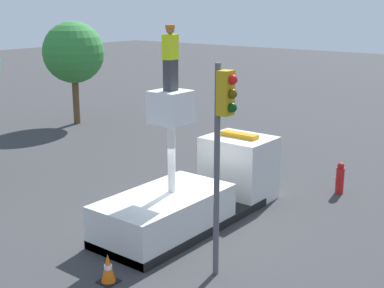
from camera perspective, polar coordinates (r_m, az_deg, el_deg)
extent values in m
plane|color=#38383A|center=(16.10, -0.84, -8.62)|extent=(120.00, 120.00, 0.00)
cube|color=black|center=(16.06, -0.84, -8.23)|extent=(5.81, 2.21, 0.24)
cube|color=silver|center=(15.24, -2.98, -7.57)|extent=(4.03, 2.15, 1.21)
cube|color=silver|center=(17.95, 5.01, -2.57)|extent=(1.78, 2.15, 2.13)
cube|color=black|center=(18.56, 6.57, -0.65)|extent=(0.03, 1.82, 0.85)
cube|color=orange|center=(17.64, 5.09, 0.96)|extent=(0.36, 1.29, 0.14)
cylinder|color=silver|center=(14.94, -2.21, -1.31)|extent=(0.22, 0.22, 2.09)
cube|color=silver|center=(14.62, -2.26, 3.96)|extent=(0.96, 0.96, 0.90)
cube|color=#38383D|center=(14.48, -2.30, 7.34)|extent=(0.34, 0.26, 0.84)
cube|color=#D1E519|center=(14.41, -2.33, 10.30)|extent=(0.40, 0.26, 0.66)
sphere|color=#9E704C|center=(14.38, -2.35, 12.07)|extent=(0.23, 0.23, 0.23)
cylinder|color=orange|center=(14.37, -2.35, 12.41)|extent=(0.26, 0.26, 0.09)
cylinder|color=#515156|center=(12.44, 2.66, -3.17)|extent=(0.14, 0.14, 5.12)
cube|color=#B79314|center=(11.87, 3.59, 5.45)|extent=(0.34, 0.28, 1.00)
sphere|color=red|center=(11.72, 4.36, 6.85)|extent=(0.22, 0.22, 0.22)
sphere|color=#503C07|center=(11.77, 4.33, 5.36)|extent=(0.22, 0.22, 0.22)
sphere|color=#083710|center=(11.82, 4.30, 3.88)|extent=(0.22, 0.22, 0.22)
cylinder|color=red|center=(19.22, 15.49, -3.78)|extent=(0.28, 0.28, 0.92)
sphere|color=red|center=(19.06, 15.60, -2.26)|extent=(0.24, 0.24, 0.24)
cylinder|color=red|center=(19.01, 15.27, -3.67)|extent=(0.12, 0.11, 0.11)
cylinder|color=red|center=(19.36, 15.74, -3.37)|extent=(0.12, 0.11, 0.11)
cube|color=black|center=(13.20, -8.88, -14.29)|extent=(0.44, 0.44, 0.03)
cone|color=orange|center=(13.04, -8.94, -12.95)|extent=(0.36, 0.36, 0.73)
cylinder|color=white|center=(13.02, -8.95, -12.81)|extent=(0.19, 0.19, 0.10)
cylinder|color=brown|center=(29.93, -12.27, 4.73)|extent=(0.36, 0.36, 2.74)
sphere|color=#337F38|center=(29.61, -12.54, 9.53)|extent=(3.28, 3.28, 3.28)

